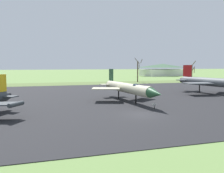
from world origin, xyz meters
TOP-DOWN VIEW (x-y plane):
  - ground_plane at (0.00, 0.00)m, footprint 600.00×600.00m
  - asphalt_apron at (0.00, 15.14)m, footprint 104.30×50.48m
  - grass_verge_strip at (0.00, 46.38)m, footprint 164.30×12.00m
  - jet_fighter_front_right at (21.05, 12.50)m, footprint 12.08×17.59m
  - jet_fighter_rear_center at (1.56, 8.80)m, footprint 10.77×16.36m
  - info_placard_rear_center at (2.69, 2.06)m, footprint 0.55×0.35m
  - bare_tree_center at (18.93, 47.30)m, footprint 2.85×2.52m
  - bare_tree_right_of_center at (40.64, 47.64)m, footprint 1.58×2.55m
  - visitor_building at (50.35, 88.02)m, footprint 25.70×16.21m

SIDE VIEW (x-z plane):
  - ground_plane at x=0.00m, z-range 0.00..0.00m
  - asphalt_apron at x=0.00m, z-range 0.00..0.05m
  - grass_verge_strip at x=0.00m, z-range 0.00..0.06m
  - info_placard_rear_center at x=2.69m, z-range 0.11..1.00m
  - jet_fighter_rear_center at x=1.56m, z-range -0.33..4.76m
  - jet_fighter_front_right at x=21.05m, z-range -0.43..5.38m
  - visitor_building at x=50.35m, z-range -0.05..6.61m
  - bare_tree_right_of_center at x=40.64m, z-range -0.26..7.22m
  - bare_tree_center at x=18.93m, z-range -0.03..8.29m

